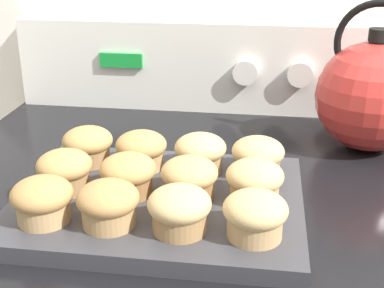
{
  "coord_description": "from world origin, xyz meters",
  "views": [
    {
      "loc": [
        0.11,
        -0.36,
        1.29
      ],
      "look_at": [
        0.02,
        0.3,
        1.01
      ],
      "focal_mm": 50.0,
      "sensor_mm": 36.0,
      "label": 1
    }
  ],
  "objects_px": {
    "muffin_r0_c1": "(108,204)",
    "muffin_r2_c0": "(88,145)",
    "muffin_r2_c2": "(200,152)",
    "muffin_r2_c3": "(258,156)",
    "muffin_r0_c2": "(179,209)",
    "muffin_r1_c2": "(189,178)",
    "muffin_r1_c3": "(255,181)",
    "muffin_r2_c1": "(141,150)",
    "muffin_r1_c0": "(65,170)",
    "tea_kettle": "(372,94)",
    "muffin_pan": "(159,202)",
    "muffin_r0_c0": "(42,200)",
    "muffin_r1_c1": "(128,174)",
    "muffin_r0_c3": "(255,215)"
  },
  "relations": [
    {
      "from": "muffin_r0_c3",
      "to": "muffin_r1_c2",
      "type": "height_order",
      "value": "same"
    },
    {
      "from": "muffin_r0_c0",
      "to": "muffin_r2_c2",
      "type": "distance_m",
      "value": 0.24
    },
    {
      "from": "muffin_r1_c1",
      "to": "muffin_r1_c2",
      "type": "distance_m",
      "value": 0.08
    },
    {
      "from": "muffin_r1_c2",
      "to": "muffin_pan",
      "type": "bearing_deg",
      "value": 178.96
    },
    {
      "from": "muffin_r2_c3",
      "to": "muffin_r0_c1",
      "type": "bearing_deg",
      "value": -136.12
    },
    {
      "from": "muffin_r0_c3",
      "to": "tea_kettle",
      "type": "height_order",
      "value": "tea_kettle"
    },
    {
      "from": "muffin_r0_c1",
      "to": "muffin_r1_c2",
      "type": "relative_size",
      "value": 1.0
    },
    {
      "from": "muffin_r0_c1",
      "to": "muffin_r1_c3",
      "type": "bearing_deg",
      "value": 26.61
    },
    {
      "from": "muffin_r0_c0",
      "to": "muffin_r1_c0",
      "type": "xyz_separation_m",
      "value": [
        -0.0,
        0.08,
        0.0
      ]
    },
    {
      "from": "muffin_r1_c2",
      "to": "muffin_r0_c2",
      "type": "bearing_deg",
      "value": -89.66
    },
    {
      "from": "muffin_r1_c3",
      "to": "muffin_r2_c2",
      "type": "bearing_deg",
      "value": 134.68
    },
    {
      "from": "muffin_pan",
      "to": "muffin_r0_c3",
      "type": "distance_m",
      "value": 0.16
    },
    {
      "from": "muffin_r1_c3",
      "to": "muffin_r2_c0",
      "type": "xyz_separation_m",
      "value": [
        -0.25,
        0.08,
        0.0
      ]
    },
    {
      "from": "muffin_r1_c2",
      "to": "muffin_r1_c0",
      "type": "bearing_deg",
      "value": -179.82
    },
    {
      "from": "muffin_r1_c0",
      "to": "muffin_r1_c3",
      "type": "relative_size",
      "value": 1.0
    },
    {
      "from": "muffin_pan",
      "to": "muffin_r2_c2",
      "type": "xyz_separation_m",
      "value": [
        0.04,
        0.08,
        0.04
      ]
    },
    {
      "from": "muffin_r0_c2",
      "to": "muffin_r1_c2",
      "type": "distance_m",
      "value": 0.08
    },
    {
      "from": "muffin_r0_c0",
      "to": "muffin_r1_c1",
      "type": "height_order",
      "value": "same"
    },
    {
      "from": "muffin_r0_c3",
      "to": "muffin_r2_c2",
      "type": "xyz_separation_m",
      "value": [
        -0.08,
        0.17,
        0.0
      ]
    },
    {
      "from": "muffin_r1_c2",
      "to": "muffin_r2_c1",
      "type": "height_order",
      "value": "same"
    },
    {
      "from": "muffin_r0_c0",
      "to": "muffin_r1_c1",
      "type": "bearing_deg",
      "value": 44.57
    },
    {
      "from": "muffin_r0_c0",
      "to": "muffin_r0_c3",
      "type": "distance_m",
      "value": 0.25
    },
    {
      "from": "muffin_r1_c3",
      "to": "muffin_r2_c1",
      "type": "height_order",
      "value": "same"
    },
    {
      "from": "tea_kettle",
      "to": "muffin_r1_c0",
      "type": "bearing_deg",
      "value": -149.05
    },
    {
      "from": "muffin_r0_c1",
      "to": "muffin_r1_c0",
      "type": "bearing_deg",
      "value": 135.97
    },
    {
      "from": "muffin_r2_c2",
      "to": "muffin_r2_c3",
      "type": "xyz_separation_m",
      "value": [
        0.08,
        -0.0,
        0.0
      ]
    },
    {
      "from": "muffin_r1_c1",
      "to": "muffin_r2_c2",
      "type": "distance_m",
      "value": 0.12
    },
    {
      "from": "muffin_r0_c0",
      "to": "tea_kettle",
      "type": "distance_m",
      "value": 0.55
    },
    {
      "from": "muffin_r2_c0",
      "to": "muffin_r1_c0",
      "type": "bearing_deg",
      "value": -91.78
    },
    {
      "from": "muffin_r0_c3",
      "to": "muffin_r2_c3",
      "type": "height_order",
      "value": "same"
    },
    {
      "from": "muffin_r0_c1",
      "to": "muffin_r1_c1",
      "type": "xyz_separation_m",
      "value": [
        0.0,
        0.08,
        0.0
      ]
    },
    {
      "from": "muffin_r1_c1",
      "to": "muffin_r0_c0",
      "type": "bearing_deg",
      "value": -135.43
    },
    {
      "from": "muffin_r0_c2",
      "to": "muffin_r2_c2",
      "type": "bearing_deg",
      "value": 88.94
    },
    {
      "from": "muffin_r0_c2",
      "to": "muffin_r1_c2",
      "type": "height_order",
      "value": "same"
    },
    {
      "from": "muffin_r1_c0",
      "to": "muffin_r2_c3",
      "type": "relative_size",
      "value": 1.0
    },
    {
      "from": "tea_kettle",
      "to": "muffin_pan",
      "type": "bearing_deg",
      "value": -139.81
    },
    {
      "from": "muffin_r1_c2",
      "to": "muffin_r2_c0",
      "type": "height_order",
      "value": "same"
    },
    {
      "from": "muffin_r2_c3",
      "to": "muffin_r0_c2",
      "type": "bearing_deg",
      "value": -117.27
    },
    {
      "from": "muffin_r0_c2",
      "to": "muffin_r1_c2",
      "type": "bearing_deg",
      "value": 90.34
    },
    {
      "from": "muffin_r1_c1",
      "to": "muffin_r2_c2",
      "type": "xyz_separation_m",
      "value": [
        0.08,
        0.08,
        0.0
      ]
    },
    {
      "from": "muffin_r0_c2",
      "to": "muffin_r0_c3",
      "type": "distance_m",
      "value": 0.09
    },
    {
      "from": "tea_kettle",
      "to": "muffin_r1_c1",
      "type": "bearing_deg",
      "value": -143.14
    },
    {
      "from": "muffin_r0_c2",
      "to": "muffin_r2_c0",
      "type": "relative_size",
      "value": 1.0
    },
    {
      "from": "muffin_r1_c0",
      "to": "muffin_r0_c3",
      "type": "bearing_deg",
      "value": -17.92
    },
    {
      "from": "muffin_r0_c1",
      "to": "muffin_r2_c0",
      "type": "relative_size",
      "value": 1.0
    },
    {
      "from": "muffin_r2_c1",
      "to": "muffin_r1_c3",
      "type": "bearing_deg",
      "value": -25.33
    },
    {
      "from": "muffin_r0_c2",
      "to": "muffin_r1_c3",
      "type": "height_order",
      "value": "same"
    },
    {
      "from": "muffin_r1_c0",
      "to": "muffin_r2_c3",
      "type": "distance_m",
      "value": 0.27
    },
    {
      "from": "muffin_r1_c2",
      "to": "muffin_r2_c1",
      "type": "distance_m",
      "value": 0.12
    },
    {
      "from": "muffin_pan",
      "to": "muffin_r0_c2",
      "type": "relative_size",
      "value": 5.07
    }
  ]
}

